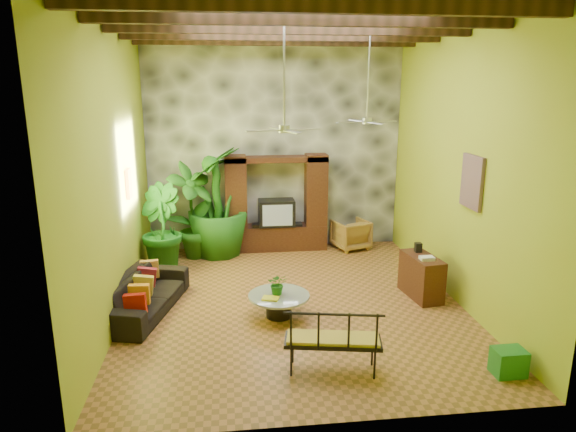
{
  "coord_description": "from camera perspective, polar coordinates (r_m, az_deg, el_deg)",
  "views": [
    {
      "loc": [
        -1.12,
        -8.67,
        3.92
      ],
      "look_at": [
        -0.07,
        0.2,
        1.59
      ],
      "focal_mm": 32.0,
      "sensor_mm": 36.0,
      "label": 1
    }
  ],
  "objects": [
    {
      "name": "tall_plant_b",
      "position": [
        11.14,
        -14.07,
        -1.36
      ],
      "size": [
        1.26,
        1.32,
        1.88
      ],
      "primitive_type": "imported",
      "rotation": [
        0.0,
        0.0,
        2.13
      ],
      "color": "#175A19",
      "rests_on": "ground"
    },
    {
      "name": "coffee_table",
      "position": [
        8.94,
        -1.01,
        -9.58
      ],
      "size": [
        1.06,
        1.06,
        0.4
      ],
      "rotation": [
        0.0,
        0.0,
        -0.31
      ],
      "color": "black",
      "rests_on": "ground"
    },
    {
      "name": "ceiling",
      "position": [
        8.81,
        0.64,
        21.64
      ],
      "size": [
        6.0,
        7.0,
        0.02
      ],
      "primitive_type": "cube",
      "color": "silver",
      "rests_on": "back_wall"
    },
    {
      "name": "iron_bench",
      "position": [
        7.22,
        5.15,
        -13.3
      ],
      "size": [
        1.39,
        0.73,
        0.57
      ],
      "rotation": [
        0.0,
        0.0,
        -0.19
      ],
      "color": "black",
      "rests_on": "ground"
    },
    {
      "name": "left_wall",
      "position": [
        8.99,
        -18.81,
        4.73
      ],
      "size": [
        0.02,
        7.0,
        5.0
      ],
      "primitive_type": "cube",
      "color": "#9BA425",
      "rests_on": "ground"
    },
    {
      "name": "wall_art_mask",
      "position": [
        10.01,
        -17.26,
        3.47
      ],
      "size": [
        0.06,
        0.32,
        0.55
      ],
      "primitive_type": "cube",
      "color": "gold",
      "rests_on": "left_wall"
    },
    {
      "name": "wall_art_painting",
      "position": [
        9.19,
        19.77,
        3.59
      ],
      "size": [
        0.06,
        0.7,
        0.9
      ],
      "primitive_type": "cube",
      "color": "navy",
      "rests_on": "right_wall"
    },
    {
      "name": "green_bin",
      "position": [
        7.96,
        23.31,
        -14.67
      ],
      "size": [
        0.43,
        0.33,
        0.38
      ],
      "primitive_type": "cube",
      "rotation": [
        0.0,
        0.0,
        0.02
      ],
      "color": "#1C6931",
      "rests_on": "ground"
    },
    {
      "name": "wicker_armchair",
      "position": [
        12.54,
        6.97,
        -2.01
      ],
      "size": [
        0.97,
        0.98,
        0.71
      ],
      "primitive_type": "imported",
      "rotation": [
        0.0,
        0.0,
        3.45
      ],
      "color": "olive",
      "rests_on": "ground"
    },
    {
      "name": "back_wall",
      "position": [
        12.31,
        -1.51,
        7.97
      ],
      "size": [
        6.0,
        0.02,
        5.0
      ],
      "primitive_type": "cube",
      "color": "#9BA425",
      "rests_on": "ground"
    },
    {
      "name": "entertainment_center",
      "position": [
        12.22,
        -1.3,
        0.61
      ],
      "size": [
        2.4,
        0.55,
        2.3
      ],
      "color": "black",
      "rests_on": "ground"
    },
    {
      "name": "side_console",
      "position": [
        9.99,
        14.59,
        -6.51
      ],
      "size": [
        0.58,
        1.05,
        0.8
      ],
      "primitive_type": "cube",
      "rotation": [
        0.0,
        0.0,
        0.14
      ],
      "color": "#311F0F",
      "rests_on": "ground"
    },
    {
      "name": "ceiling_beams",
      "position": [
        8.79,
        0.64,
        20.22
      ],
      "size": [
        5.95,
        5.36,
        0.22
      ],
      "color": "#341E10",
      "rests_on": "ceiling"
    },
    {
      "name": "sofa",
      "position": [
        9.43,
        -15.74,
        -8.35
      ],
      "size": [
        1.43,
        2.43,
        0.66
      ],
      "primitive_type": "imported",
      "rotation": [
        0.0,
        0.0,
        1.32
      ],
      "color": "black",
      "rests_on": "ground"
    },
    {
      "name": "ceiling_fan_back",
      "position": [
        10.25,
        8.81,
        11.54
      ],
      "size": [
        1.28,
        1.28,
        1.86
      ],
      "color": "#A6A6AB",
      "rests_on": "ceiling"
    },
    {
      "name": "centerpiece_plant",
      "position": [
        8.84,
        -1.14,
        -7.54
      ],
      "size": [
        0.37,
        0.34,
        0.38
      ],
      "primitive_type": "imported",
      "rotation": [
        0.0,
        0.0,
        -0.13
      ],
      "color": "#1D5C18",
      "rests_on": "coffee_table"
    },
    {
      "name": "tall_plant_a",
      "position": [
        11.77,
        -10.6,
        0.54
      ],
      "size": [
        1.39,
        1.38,
        2.22
      ],
      "primitive_type": "imported",
      "rotation": [
        0.0,
        0.0,
        0.77
      ],
      "color": "#276B1C",
      "rests_on": "ground"
    },
    {
      "name": "stone_accent_wall",
      "position": [
        12.25,
        -1.48,
        7.94
      ],
      "size": [
        5.98,
        0.1,
        4.98
      ],
      "primitive_type": "cube",
      "color": "#33353A",
      "rests_on": "ground"
    },
    {
      "name": "ground",
      "position": [
        9.58,
        0.56,
        -9.55
      ],
      "size": [
        7.0,
        7.0,
        0.0
      ],
      "primitive_type": "plane",
      "color": "brown",
      "rests_on": "ground"
    },
    {
      "name": "tall_plant_c",
      "position": [
        11.88,
        -7.92,
        1.55
      ],
      "size": [
        1.67,
        1.67,
        2.53
      ],
      "primitive_type": "imported",
      "rotation": [
        0.0,
        0.0,
        4.51
      ],
      "color": "#1D5A17",
      "rests_on": "ground"
    },
    {
      "name": "right_wall",
      "position": [
        9.71,
        18.53,
        5.44
      ],
      "size": [
        0.02,
        7.0,
        5.0
      ],
      "primitive_type": "cube",
      "color": "#9BA425",
      "rests_on": "ground"
    },
    {
      "name": "yellow_tray",
      "position": [
        8.71,
        -1.95,
        -9.13
      ],
      "size": [
        0.32,
        0.27,
        0.03
      ],
      "primitive_type": "cube",
      "rotation": [
        0.0,
        0.0,
        -0.31
      ],
      "color": "#F9FD1B",
      "rests_on": "coffee_table"
    },
    {
      "name": "ceiling_fan_front",
      "position": [
        8.34,
        -0.42,
        11.04
      ],
      "size": [
        1.28,
        1.28,
        1.86
      ],
      "color": "#A6A6AB",
      "rests_on": "ceiling"
    }
  ]
}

